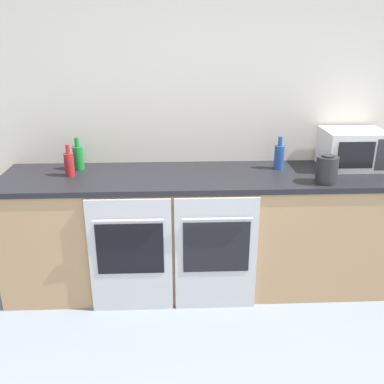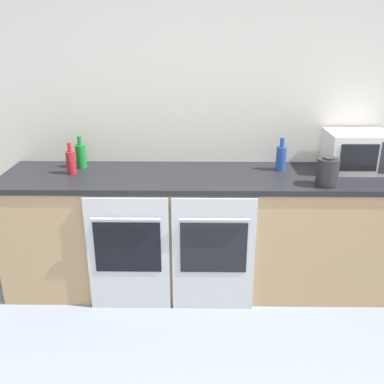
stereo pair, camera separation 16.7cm
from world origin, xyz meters
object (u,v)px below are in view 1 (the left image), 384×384
Objects in this scene: oven_right at (216,254)px; bottle_blue at (279,156)px; microwave at (352,149)px; oven_left at (131,256)px; bottle_red at (69,164)px; bottle_green at (78,157)px; kettle at (327,170)px.

bottle_blue reaches higher than oven_right.
microwave is at bearing 1.13° from bottle_blue.
bottle_red is at bearing 141.45° from oven_left.
bottle_red is (-1.57, -0.10, -0.01)m from bottle_blue.
oven_left is 1.00× the size of oven_right.
bottle_green is (-0.41, 0.51, 0.58)m from oven_left.
bottle_blue is at bearing 3.80° from bottle_red.
microwave reaches higher than bottle_red.
bottle_green is at bearing 153.38° from oven_right.
bottle_blue is 1.58m from bottle_red.
oven_right is 1.28m from bottle_green.
oven_left is at bearing -50.90° from bottle_green.
microwave reaches higher than oven_left.
microwave is at bearing -0.97° from bottle_green.
oven_left is 1.35m from bottle_blue.
kettle reaches higher than oven_right.
microwave is 1.91× the size of bottle_red.
oven_left is 3.47× the size of bottle_blue.
microwave is 1.81× the size of bottle_green.
oven_right is at bearing -26.62° from bottle_green.
microwave is at bearing 3.10° from bottle_red.
microwave is at bearing 15.69° from oven_left.
oven_right is at bearing -18.81° from bottle_red.
bottle_green is at bearing 129.10° from oven_left.
bottle_green reaches higher than kettle.
oven_left is at bearing -38.55° from bottle_red.
oven_left is 3.52× the size of bottle_green.
microwave is 2.14m from bottle_red.
bottle_green is (-1.54, 0.05, -0.00)m from bottle_blue.
oven_left is 4.35× the size of kettle.
kettle is at bearing 9.35° from oven_right.
oven_right is 3.73× the size of bottle_red.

